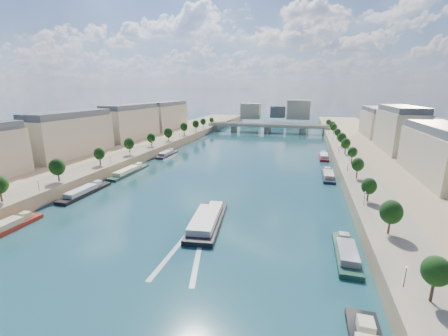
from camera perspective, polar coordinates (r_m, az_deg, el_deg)
The scene contains 17 objects.
ground at distance 155.77m, azimuth 2.10°, elevation 0.33°, with size 700.00×700.00×0.00m, color #0C3039.
quay_left at distance 184.85m, azimuth -20.20°, elevation 2.52°, with size 44.00×520.00×5.00m, color #9E8460.
quay_right at distance 156.06m, azimuth 28.81°, elevation -0.54°, with size 44.00×520.00×5.00m, color #9E8460.
pave_left at distance 176.17m, azimuth -16.27°, elevation 3.12°, with size 14.00×520.00×0.10m, color gray.
pave_right at distance 152.53m, azimuth 23.46°, elevation 0.75°, with size 14.00×520.00×0.10m, color gray.
trees_left at distance 175.87m, azimuth -15.50°, elevation 4.96°, with size 4.80×268.80×8.26m.
trees_right at distance 160.88m, azimuth 22.49°, elevation 3.50°, with size 4.80×268.80×8.26m.
lamps_left at distance 164.98m, azimuth -16.78°, elevation 3.30°, with size 0.36×200.36×4.28m.
lamps_right at distance 156.20m, azimuth 21.69°, elevation 2.26°, with size 0.36×200.36×4.28m.
buildings_left at distance 199.89m, azimuth -21.65°, elevation 7.30°, with size 16.00×226.00×23.20m.
buildings_right at distance 168.43m, azimuth 32.79°, elevation 4.80°, with size 16.00×226.00×23.20m.
skyline at distance 368.62m, azimuth 10.57°, elevation 10.72°, with size 79.00×42.00×22.00m.
bridge at distance 283.64m, azimuth 8.29°, elevation 7.75°, with size 112.00×12.00×8.15m.
tour_barge at distance 90.01m, azimuth -3.24°, elevation -9.96°, with size 11.67×29.33×3.87m.
wake at distance 76.73m, azimuth -7.28°, elevation -15.62°, with size 10.82×26.00×0.04m.
moored_barges_left at distance 126.47m, azimuth -24.82°, elevation -4.09°, with size 5.00×161.44×3.60m.
moored_barges_right at distance 110.38m, azimuth 20.31°, elevation -6.27°, with size 5.00×163.78×3.60m.
Camera 1 is at (34.08, -47.02, 38.59)m, focal length 24.00 mm.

